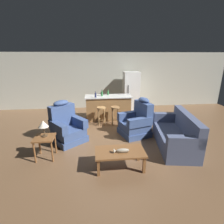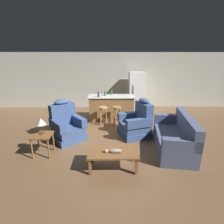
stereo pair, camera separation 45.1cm
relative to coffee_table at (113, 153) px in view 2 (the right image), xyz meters
name	(u,v)px [view 2 (the right image)]	position (x,y,z in m)	size (l,w,h in m)	color
ground_plane	(112,133)	(0.02, 1.91, -0.36)	(12.00, 12.00, 0.00)	brown
back_wall	(111,81)	(0.02, 5.04, 0.94)	(12.00, 0.05, 2.60)	#B2B2A3
coffee_table	(113,153)	(0.00, 0.00, 0.00)	(1.10, 0.60, 0.42)	brown
fish_figurine	(114,151)	(0.02, -0.06, 0.10)	(0.34, 0.10, 0.10)	#4C3823
couch	(176,137)	(1.70, 0.82, -0.02)	(1.13, 2.01, 0.94)	#4C5675
recliner_near_lamp	(67,126)	(-1.36, 1.51, 0.06)	(1.18, 1.18, 1.20)	#384C7A
recliner_near_island	(137,123)	(0.79, 1.70, 0.06)	(1.05, 1.05, 1.20)	#384C7A
end_table	(42,138)	(-1.76, 0.60, 0.10)	(0.48, 0.48, 0.56)	brown
table_lamp	(41,122)	(-1.76, 0.64, 0.50)	(0.24, 0.24, 0.41)	#4C3823
kitchen_island	(111,107)	(0.02, 3.26, 0.11)	(1.80, 0.70, 0.95)	olive
bar_stool_left	(103,112)	(-0.29, 2.63, 0.11)	(0.32, 0.32, 0.68)	#A87A47
bar_stool_right	(117,112)	(0.22, 2.63, 0.11)	(0.32, 0.32, 0.68)	olive
refrigerator	(136,91)	(1.18, 4.46, 0.52)	(0.70, 0.69, 1.76)	white
bottle_tall_green	(98,95)	(-0.47, 3.04, 0.67)	(0.07, 0.07, 0.23)	#23284C
bottle_short_amber	(112,93)	(0.03, 3.44, 0.67)	(0.07, 0.07, 0.22)	#2D6B38
bottle_wine_dark	(105,93)	(-0.22, 3.27, 0.68)	(0.08, 0.08, 0.24)	#2D6B38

